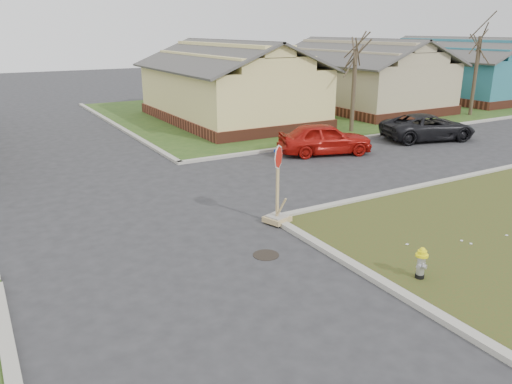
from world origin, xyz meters
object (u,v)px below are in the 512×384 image
fire_hydrant (421,261)px  dark_pickup (428,127)px  stop_sign (277,206)px  red_sedan (325,138)px

fire_hydrant → dark_pickup: bearing=20.2°
fire_hydrant → stop_sign: (-0.91, 4.40, 0.08)m
red_sedan → dark_pickup: 6.20m
red_sedan → dark_pickup: bearing=-73.9°
red_sedan → dark_pickup: size_ratio=0.88×
stop_sign → red_sedan: stop_sign is taller
fire_hydrant → dark_pickup: (11.49, 10.06, 0.19)m
fire_hydrant → red_sedan: red_sedan is taller
dark_pickup → fire_hydrant: bearing=146.5°
fire_hydrant → dark_pickup: dark_pickup is taller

